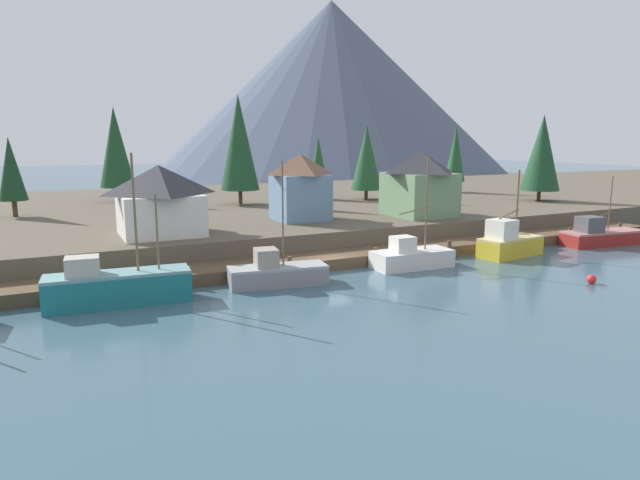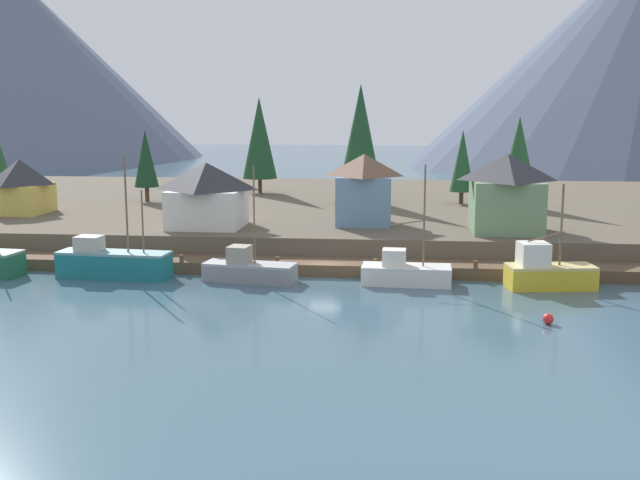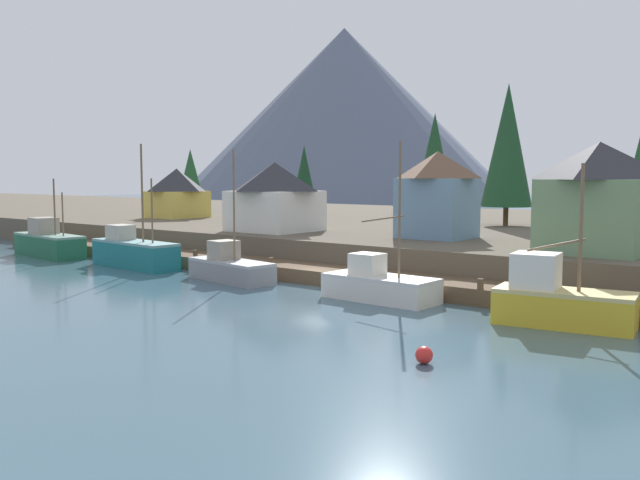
# 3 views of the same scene
# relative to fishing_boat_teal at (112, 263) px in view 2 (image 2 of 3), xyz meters

# --- Properties ---
(ground_plane) EXTENTS (400.00, 400.00, 1.00)m
(ground_plane) POSITION_rel_fishing_boat_teal_xyz_m (17.19, 21.75, -1.73)
(ground_plane) COLOR #3D5B6B
(dock) EXTENTS (80.00, 4.00, 1.60)m
(dock) POSITION_rel_fishing_boat_teal_xyz_m (17.19, 3.74, -0.73)
(dock) COLOR brown
(dock) RESTS_ON ground_plane
(shoreline_bank) EXTENTS (400.00, 56.00, 2.50)m
(shoreline_bank) POSITION_rel_fishing_boat_teal_xyz_m (17.19, 33.75, 0.02)
(shoreline_bank) COLOR brown
(shoreline_bank) RESTS_ON ground_plane
(fishing_boat_teal) EXTENTS (9.28, 3.26, 9.87)m
(fishing_boat_teal) POSITION_rel_fishing_boat_teal_xyz_m (0.00, 0.00, 0.00)
(fishing_boat_teal) COLOR #196B70
(fishing_boat_teal) RESTS_ON ground_plane
(fishing_boat_grey) EXTENTS (7.55, 3.54, 9.19)m
(fishing_boat_grey) POSITION_rel_fishing_boat_teal_xyz_m (11.22, -0.14, -0.29)
(fishing_boat_grey) COLOR gray
(fishing_boat_grey) RESTS_ON ground_plane
(fishing_boat_white) EXTENTS (6.99, 3.03, 9.37)m
(fishing_boat_white) POSITION_rel_fishing_boat_teal_xyz_m (23.58, 0.10, -0.31)
(fishing_boat_white) COLOR silver
(fishing_boat_white) RESTS_ON ground_plane
(fishing_boat_yellow) EXTENTS (6.86, 3.55, 7.99)m
(fishing_boat_yellow) POSITION_rel_fishing_boat_teal_xyz_m (34.34, -0.21, 0.05)
(fishing_boat_yellow) COLOR gold
(fishing_boat_yellow) RESTS_ON ground_plane
(house_blue) EXTENTS (5.38, 5.02, 6.79)m
(house_blue) POSITION_rel_fishing_boat_teal_xyz_m (19.69, 14.19, 4.74)
(house_blue) COLOR #6689A8
(house_blue) RESTS_ON shoreline_bank
(house_white) EXTENTS (7.04, 6.74, 6.07)m
(house_white) POSITION_rel_fishing_boat_teal_xyz_m (5.07, 11.35, 4.37)
(house_white) COLOR silver
(house_white) RESTS_ON shoreline_bank
(house_yellow) EXTENTS (5.46, 6.16, 5.74)m
(house_yellow) POSITION_rel_fishing_boat_teal_xyz_m (-16.93, 18.68, 4.21)
(house_yellow) COLOR gold
(house_yellow) RESTS_ON shoreline_bank
(house_green) EXTENTS (6.40, 7.03, 7.03)m
(house_green) POSITION_rel_fishing_boat_teal_xyz_m (32.67, 11.45, 4.86)
(house_green) COLOR #6B8E66
(house_green) RESTS_ON shoreline_bank
(conifer_near_right) EXTENTS (4.50, 4.50, 12.49)m
(conifer_near_right) POSITION_rel_fishing_boat_teal_xyz_m (4.83, 40.59, 8.47)
(conifer_near_right) COLOR #4C3823
(conifer_near_right) RESTS_ON shoreline_bank
(conifer_back_left) EXTENTS (4.27, 4.27, 10.17)m
(conifer_back_left) POSITION_rel_fishing_boat_teal_xyz_m (36.15, 28.32, 7.02)
(conifer_back_left) COLOR #4C3823
(conifer_back_left) RESTS_ON shoreline_bank
(conifer_back_right) EXTENTS (4.93, 4.93, 13.82)m
(conifer_back_right) POSITION_rel_fishing_boat_teal_xyz_m (18.51, 30.29, 9.11)
(conifer_back_right) COLOR #4C3823
(conifer_back_right) RESTS_ON shoreline_bank
(conifer_centre) EXTENTS (2.87, 2.87, 8.51)m
(conifer_centre) POSITION_rel_fishing_boat_teal_xyz_m (-6.93, 29.92, 6.38)
(conifer_centre) COLOR #4C3823
(conifer_centre) RESTS_ON shoreline_bank
(conifer_far_left) EXTENTS (2.82, 2.82, 8.63)m
(conifer_far_left) POSITION_rel_fishing_boat_teal_xyz_m (30.28, 31.50, 6.29)
(conifer_far_left) COLOR #4C3823
(conifer_far_left) RESTS_ON shoreline_bank
(channel_buoy) EXTENTS (0.70, 0.70, 0.70)m
(channel_buoy) POSITION_rel_fishing_boat_teal_xyz_m (32.60, -10.36, -0.88)
(channel_buoy) COLOR red
(channel_buoy) RESTS_ON ground_plane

